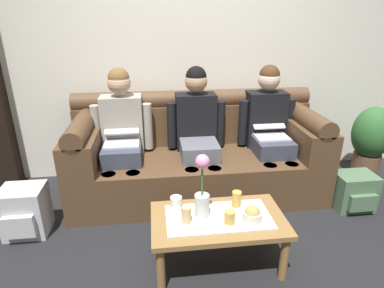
{
  "coord_description": "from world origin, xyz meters",
  "views": [
    {
      "loc": [
        -0.4,
        -1.68,
        1.65
      ],
      "look_at": [
        -0.08,
        0.95,
        0.59
      ],
      "focal_mm": 30.08,
      "sensor_mm": 36.0,
      "label": 1
    }
  ],
  "objects": [
    {
      "name": "couch",
      "position": [
        0.0,
        1.17,
        0.37
      ],
      "size": [
        2.35,
        0.88,
        0.96
      ],
      "color": "#513823",
      "rests_on": "ground_plane"
    },
    {
      "name": "person_right",
      "position": [
        0.7,
        1.17,
        0.66
      ],
      "size": [
        0.56,
        0.67,
        1.22
      ],
      "color": "#383D4C",
      "rests_on": "ground_plane"
    },
    {
      "name": "snack_bowl",
      "position": [
        0.21,
        0.06,
        0.43
      ],
      "size": [
        0.13,
        0.13,
        0.11
      ],
      "color": "silver",
      "rests_on": "coffee_table"
    },
    {
      "name": "cup_far_center",
      "position": [
        -0.22,
        0.09,
        0.44
      ],
      "size": [
        0.06,
        0.06,
        0.11
      ],
      "primitive_type": "cylinder",
      "color": "#DBB77A",
      "rests_on": "coffee_table"
    },
    {
      "name": "backpack_right",
      "position": [
        1.36,
        0.66,
        0.17
      ],
      "size": [
        0.35,
        0.3,
        0.33
      ],
      "color": "#4C6B4C",
      "rests_on": "ground_plane"
    },
    {
      "name": "coffee_table",
      "position": [
        0.0,
        0.12,
        0.33
      ],
      "size": [
        0.91,
        0.52,
        0.38
      ],
      "color": "olive",
      "rests_on": "ground_plane"
    },
    {
      "name": "cup_near_left",
      "position": [
        0.06,
        0.04,
        0.43
      ],
      "size": [
        0.07,
        0.07,
        0.09
      ],
      "primitive_type": "cylinder",
      "color": "gold",
      "rests_on": "coffee_table"
    },
    {
      "name": "ground_plane",
      "position": [
        0.0,
        0.0,
        0.0
      ],
      "size": [
        14.0,
        14.0,
        0.0
      ],
      "primitive_type": "plane",
      "color": "black"
    },
    {
      "name": "flower_vase",
      "position": [
        -0.11,
        0.15,
        0.58
      ],
      "size": [
        0.1,
        0.1,
        0.45
      ],
      "color": "silver",
      "rests_on": "coffee_table"
    },
    {
      "name": "potted_plant",
      "position": [
        1.87,
        1.24,
        0.43
      ],
      "size": [
        0.4,
        0.4,
        0.78
      ],
      "color": "brown",
      "rests_on": "ground_plane"
    },
    {
      "name": "cup_far_left",
      "position": [
        -0.28,
        0.24,
        0.44
      ],
      "size": [
        0.08,
        0.08,
        0.1
      ],
      "primitive_type": "cylinder",
      "color": "white",
      "rests_on": "coffee_table"
    },
    {
      "name": "backpack_left",
      "position": [
        -1.45,
        0.64,
        0.2
      ],
      "size": [
        0.33,
        0.32,
        0.4
      ],
      "color": "#B7B7BC",
      "rests_on": "ground_plane"
    },
    {
      "name": "person_left",
      "position": [
        -0.7,
        1.17,
        0.66
      ],
      "size": [
        0.56,
        0.67,
        1.22
      ],
      "color": "#383D4C",
      "rests_on": "ground_plane"
    },
    {
      "name": "person_middle",
      "position": [
        0.0,
        1.17,
        0.66
      ],
      "size": [
        0.56,
        0.67,
        1.22
      ],
      "color": "#595B66",
      "rests_on": "ground_plane"
    },
    {
      "name": "cup_near_right",
      "position": [
        0.15,
        0.24,
        0.44
      ],
      "size": [
        0.07,
        0.07,
        0.11
      ],
      "primitive_type": "cylinder",
      "color": "gold",
      "rests_on": "coffee_table"
    },
    {
      "name": "back_wall_patterned",
      "position": [
        0.0,
        1.7,
        1.45
      ],
      "size": [
        6.0,
        0.12,
        2.9
      ],
      "primitive_type": "cube",
      "color": "silver",
      "rests_on": "ground_plane"
    }
  ]
}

